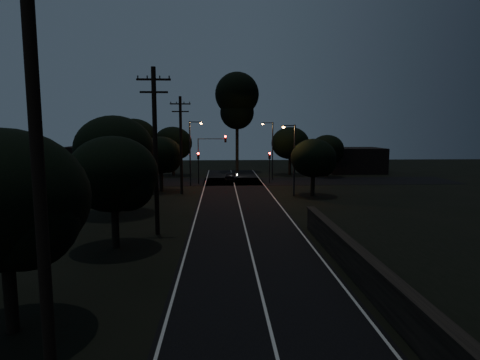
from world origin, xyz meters
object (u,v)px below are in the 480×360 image
utility_pole_near (38,163)px  tall_pine (237,100)px  streetlight_c (293,155)px  signal_mast (211,150)px  utility_pole_mid (155,149)px  car (231,176)px  streetlight_b (271,146)px  streetlight_a (192,149)px  utility_pole_far (181,144)px  signal_left (198,162)px  signal_right (270,162)px

utility_pole_near → tall_pine: bearing=83.0°
streetlight_c → signal_mast: bearing=131.2°
utility_pole_mid → signal_mast: size_ratio=1.76×
car → streetlight_b: bearing=-156.9°
streetlight_a → streetlight_c: bearing=-35.7°
utility_pole_far → tall_pine: size_ratio=0.64×
signal_left → streetlight_a: 2.77m
utility_pole_mid → car: 28.58m
signal_left → car: 5.45m
signal_left → car: signal_left is taller
utility_pole_far → car: (5.68, 10.54, -4.85)m
car → tall_pine: bearing=-87.5°
streetlight_c → utility_pole_near: bearing=-110.3°
utility_pole_near → signal_left: (1.40, 41.99, -3.41)m
utility_pole_near → car: size_ratio=3.20×
signal_left → car: bearing=30.8°
signal_right → utility_pole_mid: bearing=-113.0°
utility_pole_far → streetlight_b: 16.51m
utility_pole_far → tall_pine: 24.84m
streetlight_c → signal_left: bearing=136.2°
streetlight_b → car: 7.05m
utility_pole_far → car: size_ratio=2.80×
utility_pole_mid → car: bearing=78.3°
signal_mast → signal_right: bearing=-0.0°
tall_pine → car: bearing=-96.0°
streetlight_c → tall_pine: bearing=100.9°
streetlight_c → utility_pole_mid: bearing=-128.3°
streetlight_a → streetlight_b: bearing=29.5°
utility_pole_mid → streetlight_c: size_ratio=1.47×
streetlight_b → streetlight_c: 14.01m
signal_right → utility_pole_near: bearing=-104.2°
utility_pole_mid → streetlight_b: utility_pole_mid is taller
signal_mast → utility_pole_near: bearing=-94.2°
utility_pole_mid → utility_pole_far: size_ratio=1.05×
signal_right → signal_left: bearing=180.0°
utility_pole_near → car: (5.68, 44.54, -5.61)m
utility_pole_far → signal_mast: (3.09, 7.99, -1.15)m
tall_pine → streetlight_a: size_ratio=2.04×
streetlight_a → streetlight_b: (10.61, 6.00, 0.00)m
utility_pole_near → utility_pole_far: (0.00, 34.00, -0.76)m
car → utility_pole_mid: bearing=86.9°
utility_pole_near → streetlight_c: (11.83, 32.00, -1.89)m
tall_pine → utility_pole_near: bearing=-97.0°
utility_pole_far → signal_left: (1.40, 7.99, -2.65)m
utility_pole_far → signal_right: bearing=37.0°
signal_mast → streetlight_b: (8.22, 4.01, 0.30)m
signal_right → signal_mast: signal_mast is taller
streetlight_a → utility_pole_near: bearing=-91.0°
signal_left → streetlight_b: streetlight_b is taller
utility_pole_near → signal_mast: 42.15m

